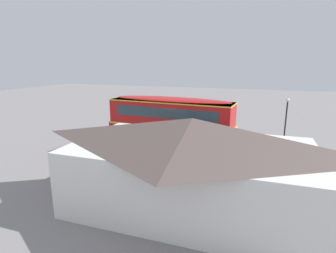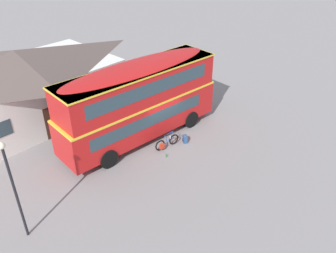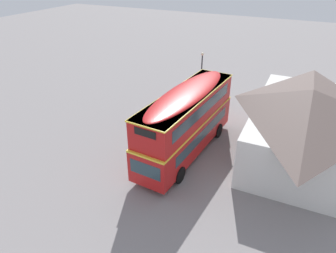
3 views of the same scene
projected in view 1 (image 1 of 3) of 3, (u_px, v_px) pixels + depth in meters
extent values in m
plane|color=gray|center=(165.00, 151.00, 23.33)|extent=(120.00, 120.00, 0.00)
cylinder|color=black|center=(130.00, 148.00, 22.44)|extent=(1.12, 0.36, 1.10)
cylinder|color=black|center=(144.00, 140.00, 24.55)|extent=(1.12, 0.36, 1.10)
cylinder|color=black|center=(204.00, 159.00, 19.94)|extent=(1.12, 0.36, 1.10)
cylinder|color=black|center=(212.00, 149.00, 22.06)|extent=(1.12, 0.36, 1.10)
cube|color=red|center=(171.00, 137.00, 22.02)|extent=(10.40, 3.25, 2.10)
cube|color=yellow|center=(171.00, 124.00, 21.77)|extent=(10.42, 3.27, 0.12)
cube|color=red|center=(171.00, 112.00, 21.55)|extent=(10.09, 3.18, 1.90)
ellipsoid|color=red|center=(171.00, 100.00, 21.31)|extent=(9.88, 3.11, 0.36)
cube|color=#2D424C|center=(118.00, 128.00, 23.97)|extent=(0.21, 2.05, 0.90)
cube|color=black|center=(118.00, 102.00, 23.38)|extent=(0.16, 1.38, 0.44)
cube|color=#2D424C|center=(178.00, 131.00, 22.98)|extent=(7.97, 0.63, 0.76)
cube|color=#2D424C|center=(176.00, 108.00, 22.59)|extent=(8.38, 0.66, 0.80)
cube|color=#2D424C|center=(167.00, 138.00, 20.77)|extent=(7.97, 0.63, 0.76)
cube|color=#2D424C|center=(164.00, 113.00, 20.43)|extent=(8.38, 0.66, 0.80)
cube|color=yellow|center=(171.00, 101.00, 21.34)|extent=(10.20, 3.26, 0.08)
torus|color=black|center=(169.00, 143.00, 24.41)|extent=(0.68, 0.18, 0.68)
torus|color=black|center=(179.00, 145.00, 23.94)|extent=(0.68, 0.18, 0.68)
cylinder|color=#B2B2B7|center=(169.00, 143.00, 24.41)|extent=(0.06, 0.11, 0.05)
cylinder|color=#B2B2B7|center=(179.00, 145.00, 23.94)|extent=(0.06, 0.11, 0.05)
cylinder|color=#234C99|center=(172.00, 141.00, 24.22)|extent=(0.46, 0.10, 0.68)
cylinder|color=#234C99|center=(173.00, 138.00, 24.12)|extent=(0.58, 0.12, 0.09)
cylinder|color=#234C99|center=(175.00, 142.00, 24.10)|extent=(0.18, 0.06, 0.61)
cylinder|color=#234C99|center=(177.00, 145.00, 24.07)|extent=(0.54, 0.11, 0.09)
cylinder|color=#234C99|center=(177.00, 142.00, 23.97)|extent=(0.41, 0.09, 0.56)
cylinder|color=#234C99|center=(169.00, 140.00, 24.33)|extent=(0.10, 0.05, 0.60)
cylinder|color=black|center=(170.00, 137.00, 24.23)|extent=(0.10, 0.46, 0.03)
ellipsoid|color=black|center=(176.00, 138.00, 23.98)|extent=(0.27, 0.14, 0.06)
cube|color=red|center=(180.00, 144.00, 24.08)|extent=(0.30, 0.18, 0.32)
cylinder|color=silver|center=(172.00, 141.00, 24.22)|extent=(0.07, 0.07, 0.18)
cube|color=#2D4C7A|center=(164.00, 143.00, 24.97)|extent=(0.37, 0.41, 0.49)
ellipsoid|color=#2D4C7A|center=(164.00, 140.00, 24.91)|extent=(0.35, 0.39, 0.10)
cube|color=navy|center=(165.00, 144.00, 24.89)|extent=(0.16, 0.22, 0.17)
cylinder|color=black|center=(164.00, 142.00, 25.12)|extent=(0.05, 0.05, 0.39)
cylinder|color=black|center=(163.00, 142.00, 25.01)|extent=(0.05, 0.05, 0.39)
cylinder|color=green|center=(185.00, 145.00, 24.59)|extent=(0.07, 0.07, 0.23)
cylinder|color=black|center=(185.00, 144.00, 24.56)|extent=(0.04, 0.04, 0.03)
cube|color=silver|center=(191.00, 176.00, 14.08)|extent=(12.15, 6.93, 3.40)
pyramid|color=brown|center=(192.00, 132.00, 13.53)|extent=(12.56, 7.34, 1.38)
cube|color=#3D2319|center=(204.00, 165.00, 17.36)|extent=(1.10, 0.06, 2.10)
cube|color=#2D424C|center=(254.00, 158.00, 16.22)|extent=(1.10, 0.06, 0.90)
cube|color=#2D424C|center=(160.00, 148.00, 18.11)|extent=(1.10, 0.06, 0.90)
cylinder|color=black|center=(285.00, 131.00, 21.01)|extent=(0.11, 0.11, 4.56)
sphere|color=#F2E5BF|center=(288.00, 100.00, 20.46)|extent=(0.28, 0.28, 0.28)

